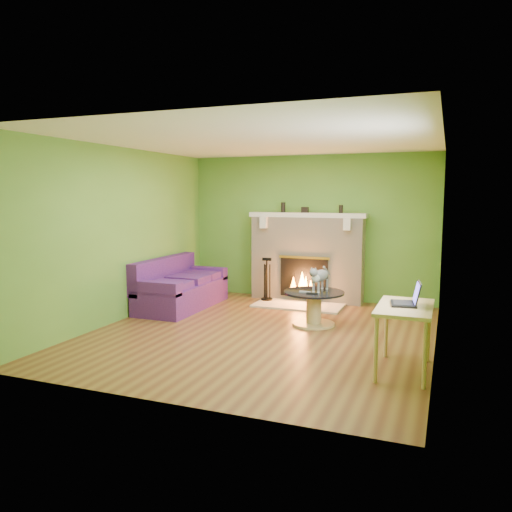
{
  "coord_description": "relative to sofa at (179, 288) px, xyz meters",
  "views": [
    {
      "loc": [
        2.35,
        -6.27,
        1.89
      ],
      "look_at": [
        -0.24,
        0.4,
        1.01
      ],
      "focal_mm": 35.0,
      "sensor_mm": 36.0,
      "label": 1
    }
  ],
  "objects": [
    {
      "name": "wall_front",
      "position": [
        1.86,
        -3.51,
        0.98
      ],
      "size": [
        5.0,
        0.0,
        5.0
      ],
      "primitive_type": "plane",
      "rotation": [
        -1.57,
        0.0,
        0.0
      ],
      "color": "#51852B",
      "rests_on": "floor"
    },
    {
      "name": "coffee_table",
      "position": [
        2.42,
        -0.32,
        -0.04
      ],
      "size": [
        0.88,
        0.88,
        0.5
      ],
      "color": "tan",
      "rests_on": "floor"
    },
    {
      "name": "cat",
      "position": [
        2.5,
        -0.27,
        0.36
      ],
      "size": [
        0.33,
        0.63,
        0.38
      ],
      "primitive_type": null,
      "rotation": [
        0.0,
        0.0,
        -0.18
      ],
      "color": "slate",
      "rests_on": "coffee_table"
    },
    {
      "name": "ceiling",
      "position": [
        1.86,
        -1.01,
        2.28
      ],
      "size": [
        5.0,
        5.0,
        0.0
      ],
      "primitive_type": "plane",
      "rotation": [
        3.14,
        0.0,
        0.0
      ],
      "color": "white",
      "rests_on": "wall_back"
    },
    {
      "name": "fire_tools",
      "position": [
        1.23,
        0.94,
        0.09
      ],
      "size": [
        0.2,
        0.2,
        0.76
      ],
      "primitive_type": null,
      "color": "black",
      "rests_on": "hearth"
    },
    {
      "name": "wall_back",
      "position": [
        1.86,
        1.49,
        0.98
      ],
      "size": [
        5.0,
        0.0,
        5.0
      ],
      "primitive_type": "plane",
      "rotation": [
        1.57,
        0.0,
        0.0
      ],
      "color": "#51852B",
      "rests_on": "floor"
    },
    {
      "name": "hearth",
      "position": [
        1.86,
        0.79,
        -0.31
      ],
      "size": [
        1.5,
        0.75,
        0.03
      ],
      "primitive_type": "cube",
      "color": "beige",
      "rests_on": "floor"
    },
    {
      "name": "desk",
      "position": [
        3.81,
        -1.87,
        0.31
      ],
      "size": [
        0.56,
        0.97,
        0.72
      ],
      "color": "tan",
      "rests_on": "floor"
    },
    {
      "name": "mantel",
      "position": [
        1.86,
        1.29,
        1.22
      ],
      "size": [
        2.1,
        0.28,
        0.08
      ],
      "primitive_type": "cube",
      "color": "beige",
      "rests_on": "fireplace"
    },
    {
      "name": "sofa",
      "position": [
        0.0,
        0.0,
        0.0
      ],
      "size": [
        0.87,
        1.86,
        0.83
      ],
      "color": "#3D175A",
      "rests_on": "floor"
    },
    {
      "name": "mantel_vase_right",
      "position": [
        2.45,
        1.32,
        1.33
      ],
      "size": [
        0.07,
        0.07,
        0.14
      ],
      "primitive_type": "cylinder",
      "color": "black",
      "rests_on": "mantel"
    },
    {
      "name": "fireplace",
      "position": [
        1.86,
        1.31,
        0.45
      ],
      "size": [
        2.1,
        0.46,
        1.58
      ],
      "color": "#BFB59E",
      "rests_on": "floor"
    },
    {
      "name": "floor",
      "position": [
        1.86,
        -1.01,
        -0.32
      ],
      "size": [
        5.0,
        5.0,
        0.0
      ],
      "primitive_type": "plane",
      "color": "brown",
      "rests_on": "ground"
    },
    {
      "name": "window_pane",
      "position": [
        4.09,
        -1.91,
        1.23
      ],
      "size": [
        0.0,
        1.06,
        1.06
      ],
      "primitive_type": "plane",
      "rotation": [
        1.57,
        0.0,
        -1.57
      ],
      "color": "white",
      "rests_on": "wall_right"
    },
    {
      "name": "mantel_vase_left",
      "position": [
        1.4,
        1.32,
        1.35
      ],
      "size": [
        0.08,
        0.08,
        0.18
      ],
      "primitive_type": "cylinder",
      "color": "black",
      "rests_on": "mantel"
    },
    {
      "name": "laptop",
      "position": [
        3.79,
        -1.82,
        0.53
      ],
      "size": [
        0.35,
        0.38,
        0.26
      ],
      "primitive_type": null,
      "rotation": [
        0.0,
        0.0,
        0.14
      ],
      "color": "black",
      "rests_on": "desk"
    },
    {
      "name": "remote_silver",
      "position": [
        2.32,
        -0.44,
        0.18
      ],
      "size": [
        0.17,
        0.07,
        0.02
      ],
      "primitive_type": "cube",
      "rotation": [
        0.0,
        0.0,
        -0.12
      ],
      "color": "gray",
      "rests_on": "coffee_table"
    },
    {
      "name": "remote_black",
      "position": [
        2.44,
        -0.5,
        0.18
      ],
      "size": [
        0.16,
        0.05,
        0.02
      ],
      "primitive_type": "cube",
      "rotation": [
        0.0,
        0.0,
        -0.03
      ],
      "color": "black",
      "rests_on": "coffee_table"
    },
    {
      "name": "wall_left",
      "position": [
        -0.39,
        -1.01,
        0.98
      ],
      "size": [
        0.0,
        5.0,
        5.0
      ],
      "primitive_type": "plane",
      "rotation": [
        1.57,
        0.0,
        1.57
      ],
      "color": "#51852B",
      "rests_on": "floor"
    },
    {
      "name": "window_frame",
      "position": [
        4.1,
        -1.91,
        1.23
      ],
      "size": [
        0.0,
        1.2,
        1.2
      ],
      "primitive_type": "plane",
      "rotation": [
        1.57,
        0.0,
        -1.57
      ],
      "color": "silver",
      "rests_on": "wall_right"
    },
    {
      "name": "mantel_box",
      "position": [
        1.81,
        1.32,
        1.31
      ],
      "size": [
        0.12,
        0.08,
        0.1
      ],
      "primitive_type": "cube",
      "color": "black",
      "rests_on": "mantel"
    },
    {
      "name": "wall_right",
      "position": [
        4.11,
        -1.01,
        0.98
      ],
      "size": [
        0.0,
        5.0,
        5.0
      ],
      "primitive_type": "plane",
      "rotation": [
        1.57,
        0.0,
        -1.57
      ],
      "color": "#51852B",
      "rests_on": "floor"
    }
  ]
}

